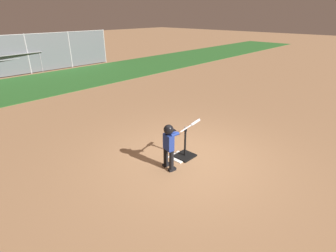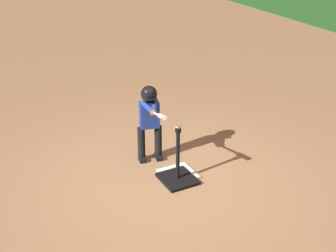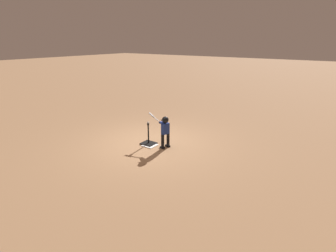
# 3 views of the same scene
# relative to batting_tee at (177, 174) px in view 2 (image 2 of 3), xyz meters

# --- Properties ---
(ground_plane) EXTENTS (90.00, 90.00, 0.00)m
(ground_plane) POSITION_rel_batting_tee_xyz_m (0.00, -0.16, -0.10)
(ground_plane) COLOR #99704C
(home_plate) EXTENTS (0.44, 0.44, 0.02)m
(home_plate) POSITION_rel_batting_tee_xyz_m (-0.12, 0.08, -0.09)
(home_plate) COLOR white
(home_plate) RESTS_ON ground_plane
(batting_tee) EXTENTS (0.47, 0.43, 0.75)m
(batting_tee) POSITION_rel_batting_tee_xyz_m (0.00, 0.00, 0.00)
(batting_tee) COLOR black
(batting_tee) RESTS_ON ground_plane
(batter_child) EXTENTS (0.97, 0.42, 1.10)m
(batter_child) POSITION_rel_batting_tee_xyz_m (-0.63, -0.08, 0.60)
(batter_child) COLOR black
(batter_child) RESTS_ON ground_plane
(baseball) EXTENTS (0.07, 0.07, 0.07)m
(baseball) POSITION_rel_batting_tee_xyz_m (-0.00, 0.00, 0.70)
(baseball) COLOR white
(baseball) RESTS_ON batting_tee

